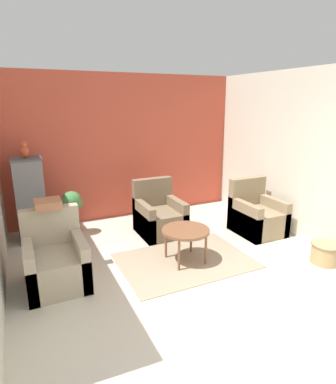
# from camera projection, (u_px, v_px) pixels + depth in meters

# --- Properties ---
(ground_plane) EXTENTS (20.00, 20.00, 0.00)m
(ground_plane) POSITION_uv_depth(u_px,v_px,m) (245.00, 326.00, 3.32)
(ground_plane) COLOR beige
(ground_plane) RESTS_ON ground
(wall_back_accent) EXTENTS (4.63, 0.06, 2.76)m
(wall_back_accent) POSITION_uv_depth(u_px,v_px,m) (126.00, 147.00, 6.25)
(wall_back_accent) COLOR #C64C38
(wall_back_accent) RESTS_ON ground_plane
(wall_right) EXTENTS (0.06, 3.77, 2.76)m
(wall_right) POSITION_uv_depth(u_px,v_px,m) (288.00, 154.00, 5.52)
(wall_right) COLOR beige
(wall_right) RESTS_ON ground_plane
(area_rug) EXTENTS (1.87, 1.32, 0.01)m
(area_rug) POSITION_uv_depth(u_px,v_px,m) (185.00, 261.00, 4.68)
(area_rug) COLOR gray
(area_rug) RESTS_ON ground_plane
(coffee_table) EXTENTS (0.68, 0.68, 0.50)m
(coffee_table) POSITION_uv_depth(u_px,v_px,m) (186.00, 232.00, 4.56)
(coffee_table) COLOR brown
(coffee_table) RESTS_ON ground_plane
(armchair_left) EXTENTS (0.72, 0.81, 0.93)m
(armchair_left) POSITION_uv_depth(u_px,v_px,m) (56.00, 262.00, 4.03)
(armchair_left) COLOR tan
(armchair_left) RESTS_ON ground_plane
(armchair_right) EXTENTS (0.72, 0.81, 0.93)m
(armchair_right) POSITION_uv_depth(u_px,v_px,m) (256.00, 216.00, 5.64)
(armchair_right) COLOR #8E7A5B
(armchair_right) RESTS_ON ground_plane
(armchair_middle) EXTENTS (0.72, 0.81, 0.93)m
(armchair_middle) POSITION_uv_depth(u_px,v_px,m) (159.00, 217.00, 5.60)
(armchair_middle) COLOR #7A664C
(armchair_middle) RESTS_ON ground_plane
(birdcage) EXTENTS (0.48, 0.48, 1.38)m
(birdcage) POSITION_uv_depth(u_px,v_px,m) (31.00, 200.00, 5.26)
(birdcage) COLOR #555559
(birdcage) RESTS_ON ground_plane
(parrot) EXTENTS (0.13, 0.23, 0.28)m
(parrot) POSITION_uv_depth(u_px,v_px,m) (25.00, 150.00, 5.04)
(parrot) COLOR #D14C2D
(parrot) RESTS_ON birdcage
(potted_plant) EXTENTS (0.38, 0.34, 0.78)m
(potted_plant) POSITION_uv_depth(u_px,v_px,m) (72.00, 207.00, 5.48)
(potted_plant) COLOR brown
(potted_plant) RESTS_ON ground_plane
(wicker_basket) EXTENTS (0.41, 0.41, 0.29)m
(wicker_basket) POSITION_uv_depth(u_px,v_px,m) (325.00, 253.00, 4.59)
(wicker_basket) COLOR tan
(wicker_basket) RESTS_ON ground_plane
(throw_pillow) EXTENTS (0.32, 0.32, 0.10)m
(throw_pillow) POSITION_uv_depth(u_px,v_px,m) (48.00, 204.00, 4.10)
(throw_pillow) COLOR #B2704C
(throw_pillow) RESTS_ON armchair_left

